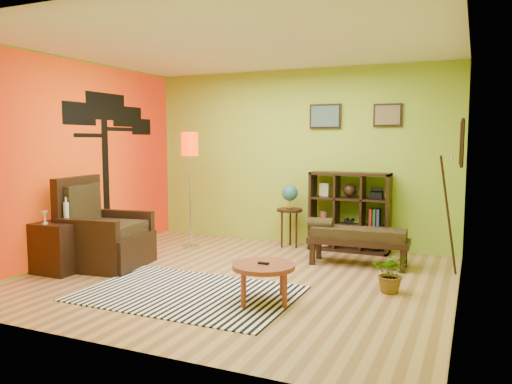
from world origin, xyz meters
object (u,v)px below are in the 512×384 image
at_px(potted_plant, 392,277).
at_px(floor_lamp, 190,154).
at_px(globe_table, 290,200).
at_px(bench, 356,236).
at_px(cube_shelf, 350,212).
at_px(side_cabinet, 59,247).
at_px(coffee_table, 263,269).
at_px(armchair, 102,239).

bearing_deg(potted_plant, floor_lamp, 161.15).
bearing_deg(globe_table, bench, -30.82).
distance_m(cube_shelf, bench, 0.88).
bearing_deg(potted_plant, globe_table, 136.00).
height_order(globe_table, potted_plant, globe_table).
xyz_separation_m(side_cabinet, globe_table, (2.17, 2.62, 0.42)).
relative_size(coffee_table, globe_table, 0.67).
distance_m(globe_table, bench, 1.45).
xyz_separation_m(cube_shelf, bench, (0.27, -0.81, -0.21)).
height_order(floor_lamp, bench, floor_lamp).
distance_m(side_cabinet, floor_lamp, 2.38).
bearing_deg(cube_shelf, bench, -71.66).
bearing_deg(armchair, globe_table, 48.23).
bearing_deg(potted_plant, side_cabinet, -168.28).
xyz_separation_m(side_cabinet, potted_plant, (4.02, 0.83, -0.15)).
xyz_separation_m(armchair, side_cabinet, (-0.27, -0.50, -0.04)).
distance_m(armchair, cube_shelf, 3.61).
distance_m(globe_table, cube_shelf, 0.96).
xyz_separation_m(armchair, bench, (3.11, 1.40, 0.03)).
bearing_deg(floor_lamp, potted_plant, -18.85).
height_order(cube_shelf, bench, cube_shelf).
relative_size(side_cabinet, potted_plant, 2.16).
bearing_deg(floor_lamp, globe_table, 25.92).
distance_m(armchair, floor_lamp, 1.89).
height_order(side_cabinet, bench, side_cabinet).
relative_size(cube_shelf, potted_plant, 2.70).
distance_m(armchair, potted_plant, 3.77).
xyz_separation_m(floor_lamp, bench, (2.61, -0.04, -1.07)).
relative_size(cube_shelf, bench, 0.88).
height_order(floor_lamp, globe_table, floor_lamp).
bearing_deg(globe_table, coffee_table, -75.69).
xyz_separation_m(floor_lamp, potted_plant, (3.25, -1.11, -1.29)).
bearing_deg(coffee_table, side_cabinet, 179.34).
relative_size(side_cabinet, globe_table, 0.97).
relative_size(floor_lamp, potted_plant, 4.07).
relative_size(floor_lamp, cube_shelf, 1.51).
xyz_separation_m(globe_table, cube_shelf, (0.94, 0.09, -0.15)).
relative_size(coffee_table, armchair, 0.55).
bearing_deg(floor_lamp, coffee_table, -43.62).
xyz_separation_m(armchair, potted_plant, (3.75, 0.34, -0.19)).
distance_m(side_cabinet, globe_table, 3.43).
bearing_deg(potted_plant, coffee_table, -143.54).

